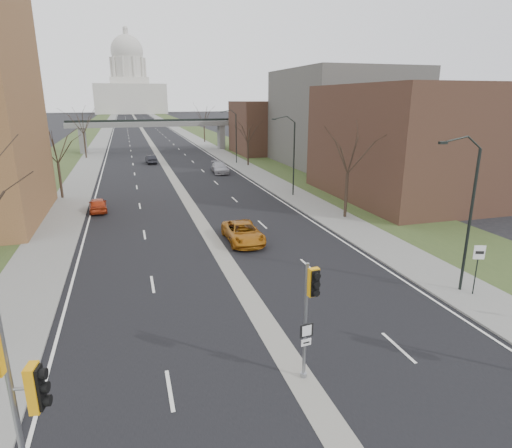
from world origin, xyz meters
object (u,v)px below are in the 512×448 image
car_right_near (243,232)px  signal_pole_median (310,303)px  speed_limit_sign (478,261)px  car_left_near (98,205)px  car_right_mid (220,168)px  signal_pole_left (14,383)px  car_left_far (151,159)px

car_right_near → signal_pole_median: bearing=-96.0°
signal_pole_median → speed_limit_sign: bearing=13.7°
signal_pole_median → car_left_near: signal_pole_median is taller
car_left_near → car_right_mid: 24.54m
signal_pole_left → car_right_near: size_ratio=1.09×
signal_pole_left → car_left_near: (0.03, 32.66, -3.19)m
car_right_mid → car_right_near: bearing=-95.7°
speed_limit_sign → car_right_near: (-9.85, 12.74, -1.34)m
car_left_near → car_right_mid: bearing=-134.8°
car_right_near → car_left_far: bearing=96.2°
speed_limit_sign → car_left_near: speed_limit_sign is taller
car_left_near → signal_pole_median: bearing=103.1°
signal_pole_left → car_left_far: bearing=95.3°
speed_limit_sign → car_left_near: size_ratio=0.70×
speed_limit_sign → car_right_mid: speed_limit_sign is taller
signal_pole_median → speed_limit_sign: signal_pole_median is taller
car_left_near → car_left_far: size_ratio=0.95×
signal_pole_median → signal_pole_left: bearing=-169.3°
signal_pole_median → car_left_far: bearing=86.0°
signal_pole_left → car_right_near: signal_pole_left is taller
signal_pole_median → car_right_near: (2.01, 17.01, -2.62)m
signal_pole_left → car_left_near: size_ratio=1.46×
speed_limit_sign → car_left_near: bearing=148.4°
speed_limit_sign → car_right_mid: (-4.93, 44.18, -1.33)m
car_left_far → signal_pole_median: bearing=88.0°
signal_pole_median → speed_limit_sign: size_ratio=1.69×
car_right_mid → speed_limit_sign: bearing=-80.5°
signal_pole_left → signal_pole_median: signal_pole_left is taller
car_left_near → car_right_near: (11.14, -12.88, 0.06)m
speed_limit_sign → signal_pole_median: bearing=-141.1°
speed_limit_sign → signal_pole_left: bearing=-142.4°
signal_pole_left → car_right_mid: bearing=84.0°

